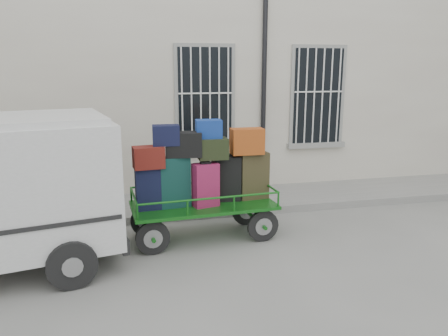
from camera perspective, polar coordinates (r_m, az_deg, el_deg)
ground at (r=7.61m, az=4.86°, el=-9.64°), size 80.00×80.00×0.00m
building at (r=12.36m, az=-2.85°, el=13.40°), size 24.00×5.15×6.00m
sidewalk at (r=9.58m, az=0.85°, el=-4.28°), size 24.00×1.70×0.15m
luggage_cart at (r=7.43m, az=-2.83°, el=-1.38°), size 2.90×1.27×2.08m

